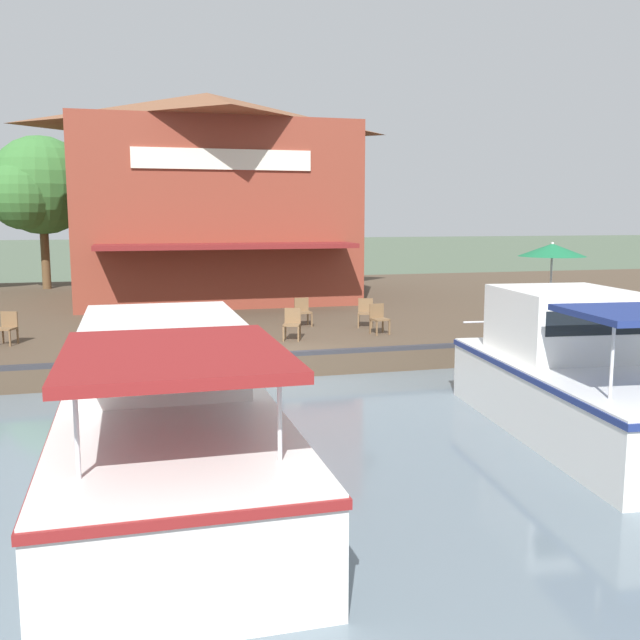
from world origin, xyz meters
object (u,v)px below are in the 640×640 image
cafe_chair_facing_river (365,311)px  motorboat_far_downstream (569,377)px  cafe_chair_under_first_umbrella (7,326)px  cafe_chair_far_corner_seat (292,322)px  cafe_chair_mid_patio (379,317)px  cafe_chair_back_row_seat (303,310)px  patio_umbrella_mid_patio_left (552,250)px  motorboat_nearest_quay (165,413)px  tree_upstream_bank (37,188)px  waterfront_restaurant (209,195)px

cafe_chair_facing_river → motorboat_far_downstream: bearing=6.4°
cafe_chair_under_first_umbrella → motorboat_far_downstream: 13.82m
cafe_chair_far_corner_seat → cafe_chair_mid_patio: (-0.34, 2.59, 0.00)m
cafe_chair_back_row_seat → cafe_chair_mid_patio: size_ratio=1.00×
patio_umbrella_mid_patio_left → motorboat_nearest_quay: 13.77m
cafe_chair_under_first_umbrella → tree_upstream_bank: size_ratio=0.12×
waterfront_restaurant → motorboat_far_downstream: (18.42, 4.56, -3.80)m
cafe_chair_mid_patio → tree_upstream_bank: (-15.72, -10.63, 4.08)m
cafe_chair_back_row_seat → motorboat_nearest_quay: (10.14, -4.58, -0.11)m
cafe_chair_under_first_umbrella → tree_upstream_bank: 15.39m
waterfront_restaurant → cafe_chair_back_row_seat: waterfront_restaurant is taller
cafe_chair_mid_patio → motorboat_nearest_quay: motorboat_nearest_quay is taller
cafe_chair_under_first_umbrella → cafe_chair_mid_patio: bearing=84.8°
motorboat_far_downstream → tree_upstream_bank: 26.37m
waterfront_restaurant → motorboat_nearest_quay: waterfront_restaurant is taller
cafe_chair_facing_river → tree_upstream_bank: tree_upstream_bank is taller
cafe_chair_far_corner_seat → motorboat_nearest_quay: (7.81, -3.73, -0.11)m
patio_umbrella_mid_patio_left → motorboat_nearest_quay: size_ratio=0.29×
patio_umbrella_mid_patio_left → motorboat_nearest_quay: (7.52, -11.37, -1.97)m
cafe_chair_facing_river → cafe_chair_mid_patio: 1.33m
cafe_chair_far_corner_seat → tree_upstream_bank: (-16.06, -8.05, 4.08)m
cafe_chair_mid_patio → patio_umbrella_mid_patio_left: bearing=82.9°
waterfront_restaurant → tree_upstream_bank: 8.63m
patio_umbrella_mid_patio_left → cafe_chair_far_corner_seat: (-0.29, -7.65, -1.85)m
patio_umbrella_mid_patio_left → cafe_chair_under_first_umbrella: patio_umbrella_mid_patio_left is taller
motorboat_nearest_quay → cafe_chair_under_first_umbrella: bearing=-158.5°
patio_umbrella_mid_patio_left → motorboat_nearest_quay: patio_umbrella_mid_patio_left is taller
motorboat_far_downstream → patio_umbrella_mid_patio_left: bearing=149.9°
motorboat_nearest_quay → motorboat_far_downstream: motorboat_far_downstream is taller
cafe_chair_under_first_umbrella → waterfront_restaurant: bearing=147.4°
waterfront_restaurant → motorboat_far_downstream: bearing=13.9°
cafe_chair_facing_river → cafe_chair_under_first_umbrella: (0.42, -9.94, 0.00)m
patio_umbrella_mid_patio_left → cafe_chair_far_corner_seat: bearing=-92.2°
patio_umbrella_mid_patio_left → motorboat_far_downstream: size_ratio=0.33×
patio_umbrella_mid_patio_left → cafe_chair_back_row_seat: (-2.62, -6.79, -1.85)m
waterfront_restaurant → cafe_chair_facing_river: bearing=20.4°
cafe_chair_far_corner_seat → cafe_chair_under_first_umbrella: (-1.24, -7.30, 0.00)m
cafe_chair_far_corner_seat → motorboat_nearest_quay: bearing=-25.5°
cafe_chair_far_corner_seat → cafe_chair_back_row_seat: bearing=159.8°
motorboat_far_downstream → waterfront_restaurant: bearing=-166.1°
patio_umbrella_mid_patio_left → cafe_chair_back_row_seat: bearing=-111.1°
motorboat_nearest_quay → motorboat_far_downstream: bearing=94.7°
cafe_chair_back_row_seat → cafe_chair_under_first_umbrella: size_ratio=1.00×
cafe_chair_mid_patio → cafe_chair_under_first_umbrella: same height
cafe_chair_back_row_seat → cafe_chair_mid_patio: bearing=41.0°
cafe_chair_back_row_seat → cafe_chair_under_first_umbrella: (1.08, -8.16, 0.00)m
cafe_chair_under_first_umbrella → cafe_chair_facing_river: bearing=92.4°
cafe_chair_far_corner_seat → cafe_chair_facing_river: size_ratio=1.00×
cafe_chair_facing_river → cafe_chair_mid_patio: same height
cafe_chair_mid_patio → motorboat_far_downstream: motorboat_far_downstream is taller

